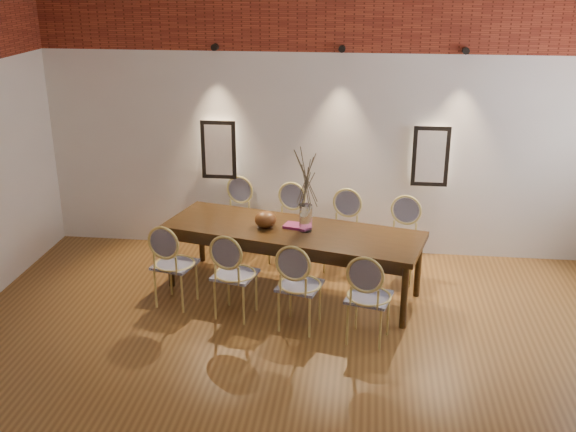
# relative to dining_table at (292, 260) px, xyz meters

# --- Properties ---
(floor) EXTENTS (7.00, 7.00, 0.02)m
(floor) POSITION_rel_dining_table_xyz_m (0.24, -2.25, -0.39)
(floor) COLOR brown
(floor) RESTS_ON ground
(wall_back) EXTENTS (7.00, 0.10, 4.00)m
(wall_back) POSITION_rel_dining_table_xyz_m (0.24, 1.30, 1.62)
(wall_back) COLOR silver
(wall_back) RESTS_ON ground
(brick_band_front) EXTENTS (7.00, 0.02, 1.50)m
(brick_band_front) POSITION_rel_dining_table_xyz_m (0.24, -5.73, 2.88)
(brick_band_front) COLOR maroon
(brick_band_front) RESTS_ON ground
(niche_left) EXTENTS (0.36, 0.06, 0.66)m
(niche_left) POSITION_rel_dining_table_xyz_m (-1.06, 1.20, 0.93)
(niche_left) COLOR #FFEAC6
(niche_left) RESTS_ON wall_back
(niche_right) EXTENTS (0.36, 0.06, 0.66)m
(niche_right) POSITION_rel_dining_table_xyz_m (1.54, 1.20, 0.93)
(niche_right) COLOR #FFEAC6
(niche_right) RESTS_ON wall_back
(spot_fixture_left) EXTENTS (0.08, 0.10, 0.08)m
(spot_fixture_left) POSITION_rel_dining_table_xyz_m (-1.06, 1.17, 2.17)
(spot_fixture_left) COLOR black
(spot_fixture_left) RESTS_ON wall_back
(spot_fixture_mid) EXTENTS (0.08, 0.10, 0.08)m
(spot_fixture_mid) POSITION_rel_dining_table_xyz_m (0.44, 1.17, 2.17)
(spot_fixture_mid) COLOR black
(spot_fixture_mid) RESTS_ON wall_back
(spot_fixture_right) EXTENTS (0.08, 0.10, 0.08)m
(spot_fixture_right) POSITION_rel_dining_table_xyz_m (1.84, 1.17, 2.17)
(spot_fixture_right) COLOR black
(spot_fixture_right) RESTS_ON wall_back
(dining_table) EXTENTS (2.97, 1.57, 0.75)m
(dining_table) POSITION_rel_dining_table_xyz_m (0.00, 0.00, 0.00)
(dining_table) COLOR #36210D
(dining_table) RESTS_ON floor
(chair_near_a) EXTENTS (0.53, 0.53, 0.94)m
(chair_near_a) POSITION_rel_dining_table_xyz_m (-1.21, -0.46, 0.09)
(chair_near_a) COLOR #D5C368
(chair_near_a) RESTS_ON floor
(chair_near_b) EXTENTS (0.53, 0.53, 0.94)m
(chair_near_b) POSITION_rel_dining_table_xyz_m (-0.52, -0.63, 0.09)
(chair_near_b) COLOR #D5C368
(chair_near_b) RESTS_ON floor
(chair_near_c) EXTENTS (0.53, 0.53, 0.94)m
(chair_near_c) POSITION_rel_dining_table_xyz_m (0.17, -0.80, 0.09)
(chair_near_c) COLOR #D5C368
(chair_near_c) RESTS_ON floor
(chair_near_d) EXTENTS (0.53, 0.53, 0.94)m
(chair_near_d) POSITION_rel_dining_table_xyz_m (0.85, -0.97, 0.09)
(chair_near_d) COLOR #D5C368
(chair_near_d) RESTS_ON floor
(chair_far_a) EXTENTS (0.53, 0.53, 0.94)m
(chair_far_a) POSITION_rel_dining_table_xyz_m (-0.85, 0.97, 0.09)
(chair_far_a) COLOR #D5C368
(chair_far_a) RESTS_ON floor
(chair_far_b) EXTENTS (0.53, 0.53, 0.94)m
(chair_far_b) POSITION_rel_dining_table_xyz_m (-0.17, 0.80, 0.09)
(chair_far_b) COLOR #D5C368
(chair_far_b) RESTS_ON floor
(chair_far_c) EXTENTS (0.53, 0.53, 0.94)m
(chair_far_c) POSITION_rel_dining_table_xyz_m (0.52, 0.63, 0.09)
(chair_far_c) COLOR #D5C368
(chair_far_c) RESTS_ON floor
(chair_far_d) EXTENTS (0.53, 0.53, 0.94)m
(chair_far_d) POSITION_rel_dining_table_xyz_m (1.21, 0.46, 0.09)
(chair_far_d) COLOR #D5C368
(chair_far_d) RESTS_ON floor
(vase) EXTENTS (0.14, 0.14, 0.30)m
(vase) POSITION_rel_dining_table_xyz_m (0.15, -0.04, 0.53)
(vase) COLOR silver
(vase) RESTS_ON dining_table
(dried_branches) EXTENTS (0.50, 0.50, 0.70)m
(dried_branches) POSITION_rel_dining_table_xyz_m (0.15, -0.04, 0.98)
(dried_branches) COLOR #4C442F
(dried_branches) RESTS_ON vase
(bowl) EXTENTS (0.24, 0.24, 0.18)m
(bowl) POSITION_rel_dining_table_xyz_m (-0.30, 0.02, 0.46)
(bowl) COLOR #5A3214
(bowl) RESTS_ON dining_table
(book) EXTENTS (0.30, 0.24, 0.03)m
(book) POSITION_rel_dining_table_xyz_m (0.04, 0.05, 0.39)
(book) COLOR #852456
(book) RESTS_ON dining_table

